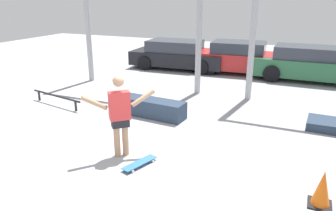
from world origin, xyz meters
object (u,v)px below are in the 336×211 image
Objects in this scene: grind_box at (148,107)px; parked_car_green at (309,64)px; skateboarder at (120,112)px; skateboard at (140,163)px; parked_car_red at (241,58)px; grind_rail at (56,97)px; traffic_cone at (322,189)px; parked_car_black at (177,55)px.

parked_car_green is at bearing 56.55° from grind_box.
grind_box is 0.50× the size of parked_car_green.
skateboard is at bearing -66.89° from skateboarder.
grind_box is 6.63m from parked_car_red.
skateboard is 9.20m from parked_car_red.
grind_rail reaches higher than skateboard.
parked_car_green is at bearing -9.55° from parked_car_red.
traffic_cone is at bearing -17.06° from grind_rail.
grind_rail is 3.40× the size of traffic_cone.
skateboarder reaches higher than traffic_cone.
parked_car_red reaches higher than parked_car_black.
skateboarder is at bearing -76.44° from grind_box.
grind_rail is at bearing -126.12° from parked_car_red.
skateboard is at bearing -94.52° from parked_car_red.
parked_car_black is 1.07× the size of parked_car_red.
parked_car_black is 2.92m from parked_car_red.
traffic_cone is (3.95, -0.24, -0.68)m from skateboarder.
grind_rail is 0.49× the size of parked_car_black.
skateboarder reaches higher than grind_box.
grind_rail is (-4.21, 2.35, 0.21)m from skateboard.
traffic_cone reaches higher than grind_box.
traffic_cone is (3.23, -9.15, -0.36)m from parked_car_red.
grind_box is 6.45m from parked_car_black.
parked_car_red reaches higher than grind_rail.
skateboarder is at bearing -78.55° from parked_car_black.
skateboarder is at bearing -112.29° from parked_car_green.
grind_rail is at bearing 162.94° from traffic_cone.
grind_rail is 0.49× the size of parked_car_green.
traffic_cone is at bearing -70.90° from skateboard.
grind_rail is 7.92m from traffic_cone.
traffic_cone reaches higher than grind_rail.
grind_box is 0.53× the size of parked_car_red.
skateboard is 0.39× the size of grind_rail.
traffic_cone is at bearing -87.33° from parked_car_green.
grind_rail is 9.69m from parked_car_green.
parked_car_green reaches higher than traffic_cone.
skateboarder is 0.40× the size of parked_car_black.
parked_car_red is (2.91, 0.24, 0.04)m from parked_car_black.
grind_box is at bearing 6.55° from grind_rail.
grind_box is at bearing 149.48° from traffic_cone.
parked_car_red is 2.80m from parked_car_green.
parked_car_black is (-2.19, 8.68, -0.35)m from skateboarder.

